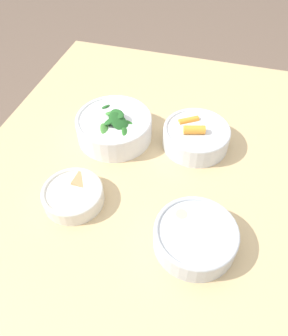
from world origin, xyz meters
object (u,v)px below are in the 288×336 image
bowl_beans_hotdog (195,237)px  bowl_carrots (196,136)px  bowl_greens (115,126)px  bowl_cookies (73,194)px

bowl_beans_hotdog → bowl_carrots: bearing=-170.3°
bowl_carrots → bowl_greens: (0.03, -0.21, 0.00)m
bowl_carrots → bowl_cookies: 0.34m
bowl_beans_hotdog → bowl_cookies: size_ratio=1.23×
bowl_carrots → bowl_greens: bearing=-82.4°
bowl_greens → bowl_beans_hotdog: bearing=45.1°
bowl_greens → bowl_cookies: bearing=-4.6°
bowl_greens → bowl_beans_hotdog: bowl_greens is taller
bowl_greens → bowl_cookies: (0.22, -0.02, -0.01)m
bowl_greens → bowl_cookies: 0.22m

